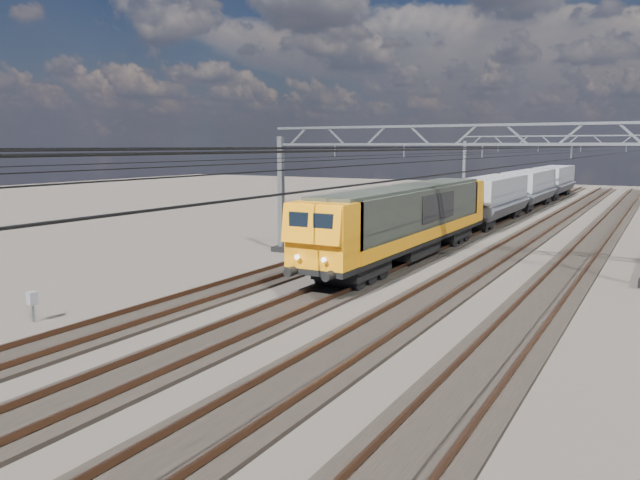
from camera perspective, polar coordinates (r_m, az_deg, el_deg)
The scene contains 13 objects.
ground at distance 28.55m, azimuth 8.21°, elevation -3.76°, with size 160.00×160.00×0.00m, color #2B2620.
track_outer_west at distance 31.15m, azimuth -2.13°, elevation -2.50°, with size 2.60×140.00×0.30m.
track_loco at distance 29.30m, azimuth 4.56°, elevation -3.24°, with size 2.60×140.00×0.30m.
track_inner_east at distance 27.89m, azimuth 12.05°, elevation -4.01°, with size 2.60×140.00×0.30m.
track_outer_east at distance 27.02m, azimuth 20.19°, elevation -4.76°, with size 2.60×140.00×0.30m.
catenary_gantry_mid at distance 31.74m, azimuth 11.00°, elevation 4.53°, with size 19.90×0.90×7.11m.
catenary_gantry_far at distance 66.82m, azimuth 20.94°, elevation 6.18°, with size 19.90×0.90×7.11m.
overhead_wires at distance 35.48m, azimuth 13.16°, elevation 7.86°, with size 12.03×140.00×0.53m.
locomotive at distance 33.22m, azimuth 8.04°, elevation 2.04°, with size 2.76×21.10×3.62m.
hopper_wagon_lead at distance 50.05m, azimuth 15.50°, elevation 3.89°, with size 3.38×13.00×3.25m.
hopper_wagon_mid at distance 63.89m, azimuth 18.62°, elevation 4.71°, with size 3.38×13.00×3.25m.
hopper_wagon_third at distance 77.86m, azimuth 20.62°, elevation 5.23°, with size 3.38×13.00×3.25m.
trackside_cabinet at distance 23.86m, azimuth -24.83°, elevation -4.95°, with size 0.41×0.35×1.07m.
Camera 1 is at (10.03, -26.03, 6.07)m, focal length 35.00 mm.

